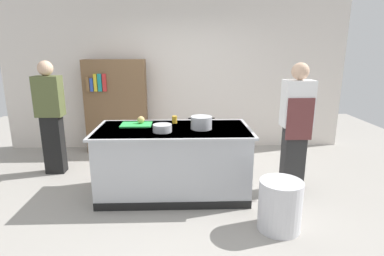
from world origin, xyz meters
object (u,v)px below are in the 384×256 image
object	(u,v)px
mixing_bowl	(162,128)
bookshelf	(116,107)
onion	(141,120)
person_chef	(296,125)
stock_pot	(201,123)
person_guest	(51,115)
juice_cup	(175,120)
trash_bin	(280,205)

from	to	relation	value
mixing_bowl	bookshelf	xyz separation A→B (m)	(-0.96, 1.96, -0.09)
onion	person_chef	xyz separation A→B (m)	(2.04, -0.15, -0.05)
stock_pot	onion	bearing A→B (deg)	163.05
stock_pot	person_chef	size ratio (longest dim) A/B	0.19
person_chef	person_guest	size ratio (longest dim) A/B	1.00
juice_cup	person_guest	size ratio (longest dim) A/B	0.06
stock_pot	trash_bin	size ratio (longest dim) A/B	0.60
onion	person_guest	xyz separation A→B (m)	(-1.43, 0.59, -0.06)
trash_bin	juice_cup	bearing A→B (deg)	134.38
onion	person_guest	world-z (taller)	person_guest
mixing_bowl	trash_bin	xyz separation A→B (m)	(1.27, -0.72, -0.67)
person_chef	juice_cup	bearing A→B (deg)	91.54
trash_bin	person_guest	world-z (taller)	person_guest
stock_pot	juice_cup	bearing A→B (deg)	137.91
mixing_bowl	juice_cup	distance (m)	0.46
onion	juice_cup	xyz separation A→B (m)	(0.44, 0.07, -0.02)
stock_pot	person_chef	bearing A→B (deg)	4.28
person_chef	mixing_bowl	bearing A→B (deg)	106.59
mixing_bowl	bookshelf	bearing A→B (deg)	116.11
trash_bin	stock_pot	bearing A→B (deg)	132.96
onion	bookshelf	xyz separation A→B (m)	(-0.66, 1.60, -0.12)
mixing_bowl	bookshelf	distance (m)	2.19
mixing_bowl	juice_cup	world-z (taller)	juice_cup
juice_cup	person_guest	bearing A→B (deg)	164.53
bookshelf	juice_cup	bearing A→B (deg)	-54.16
stock_pot	bookshelf	bearing A→B (deg)	128.23
person_chef	bookshelf	world-z (taller)	person_chef
onion	trash_bin	size ratio (longest dim) A/B	0.17
onion	bookshelf	size ratio (longest dim) A/B	0.06
juice_cup	bookshelf	world-z (taller)	bookshelf
onion	stock_pot	distance (m)	0.83
mixing_bowl	person_guest	bearing A→B (deg)	151.13
bookshelf	trash_bin	bearing A→B (deg)	-50.21
onion	person_chef	size ratio (longest dim) A/B	0.06
stock_pot	bookshelf	xyz separation A→B (m)	(-1.45, 1.84, -0.13)
stock_pot	mixing_bowl	xyz separation A→B (m)	(-0.48, -0.13, -0.03)
stock_pot	bookshelf	size ratio (longest dim) A/B	0.20
mixing_bowl	juice_cup	bearing A→B (deg)	72.42
trash_bin	person_chef	size ratio (longest dim) A/B	0.32
mixing_bowl	person_guest	world-z (taller)	person_guest
person_guest	person_chef	bearing A→B (deg)	88.91
juice_cup	trash_bin	distance (m)	1.76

